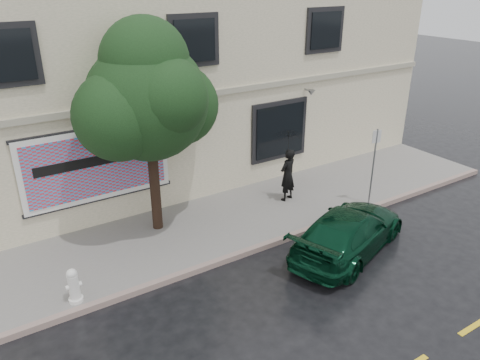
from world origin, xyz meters
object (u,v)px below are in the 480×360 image
car (349,231)px  street_tree (148,101)px  fire_hydrant (74,286)px  pedestrian (288,175)px

car → street_tree: street_tree is taller
street_tree → fire_hydrant: 4.94m
street_tree → fire_hydrant: size_ratio=6.29×
pedestrian → street_tree: size_ratio=0.32×
street_tree → fire_hydrant: (-2.94, -2.13, -3.35)m
car → street_tree: (-3.92, 3.76, 3.29)m
street_tree → fire_hydrant: street_tree is taller
car → fire_hydrant: 7.05m
car → street_tree: 6.36m
car → fire_hydrant: (-6.86, 1.63, -0.06)m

